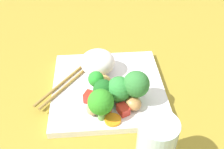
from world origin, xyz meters
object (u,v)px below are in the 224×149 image
broccoli_floret_0 (103,90)px  drinking_glass (156,145)px  chopstick_pair (71,78)px  rice_mound (98,62)px  square_plate (108,88)px  carrot_slice_3 (115,88)px

broccoli_floret_0 → drinking_glass: drinking_glass is taller
broccoli_floret_0 → chopstick_pair: 10.09cm
rice_mound → broccoli_floret_0: (-9.22, -0.54, 0.20)cm
square_plate → rice_mound: rice_mound is taller
broccoli_floret_0 → drinking_glass: bearing=-153.2°
broccoli_floret_0 → carrot_slice_3: (3.10, -2.75, -2.66)cm
broccoli_floret_0 → carrot_slice_3: bearing=-41.5°
carrot_slice_3 → drinking_glass: drinking_glass is taller
broccoli_floret_0 → chopstick_pair: broccoli_floret_0 is taller
rice_mound → drinking_glass: bearing=-161.9°
square_plate → chopstick_pair: (2.73, 7.92, 1.08)cm
square_plate → rice_mound: bearing=21.1°
carrot_slice_3 → drinking_glass: bearing=-165.9°
rice_mound → carrot_slice_3: bearing=-151.8°
square_plate → rice_mound: 6.22cm
broccoli_floret_0 → chopstick_pair: size_ratio=0.29×
drinking_glass → square_plate: bearing=17.3°
carrot_slice_3 → chopstick_pair: same height
rice_mound → chopstick_pair: size_ratio=0.44×
carrot_slice_3 → chopstick_pair: bearing=66.6°
square_plate → drinking_glass: size_ratio=2.29×
carrot_slice_3 → chopstick_pair: (4.05, 9.35, 0.04)cm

